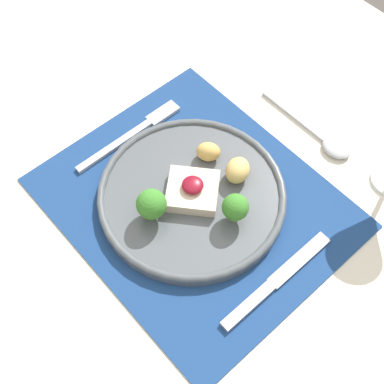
# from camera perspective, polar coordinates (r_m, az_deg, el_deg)

# --- Properties ---
(ground_plane) EXTENTS (8.00, 8.00, 0.00)m
(ground_plane) POSITION_cam_1_polar(r_m,az_deg,el_deg) (1.51, 0.20, -15.38)
(ground_plane) COLOR #4C4742
(dining_table) EXTENTS (1.40, 1.14, 0.73)m
(dining_table) POSITION_cam_1_polar(r_m,az_deg,el_deg) (0.90, 0.32, -3.72)
(dining_table) COLOR beige
(dining_table) RESTS_ON ground_plane
(placemat) EXTENTS (0.44, 0.37, 0.00)m
(placemat) POSITION_cam_1_polar(r_m,az_deg,el_deg) (0.83, 0.35, -1.15)
(placemat) COLOR navy
(placemat) RESTS_ON dining_table
(dinner_plate) EXTENTS (0.29, 0.29, 0.07)m
(dinner_plate) POSITION_cam_1_polar(r_m,az_deg,el_deg) (0.82, 0.10, -0.23)
(dinner_plate) COLOR #4C5156
(dinner_plate) RESTS_ON placemat
(fork) EXTENTS (0.02, 0.21, 0.01)m
(fork) POSITION_cam_1_polar(r_m,az_deg,el_deg) (0.91, -5.97, 6.45)
(fork) COLOR #B2B2B7
(fork) RESTS_ON placemat
(knife) EXTENTS (0.02, 0.21, 0.01)m
(knife) POSITION_cam_1_polar(r_m,az_deg,el_deg) (0.77, 8.31, -9.92)
(knife) COLOR #B2B2B7
(knife) RESTS_ON placemat
(spoon) EXTENTS (0.19, 0.04, 0.01)m
(spoon) POSITION_cam_1_polar(r_m,az_deg,el_deg) (0.92, 14.12, 5.45)
(spoon) COLOR #B2B2B7
(spoon) RESTS_ON dining_table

